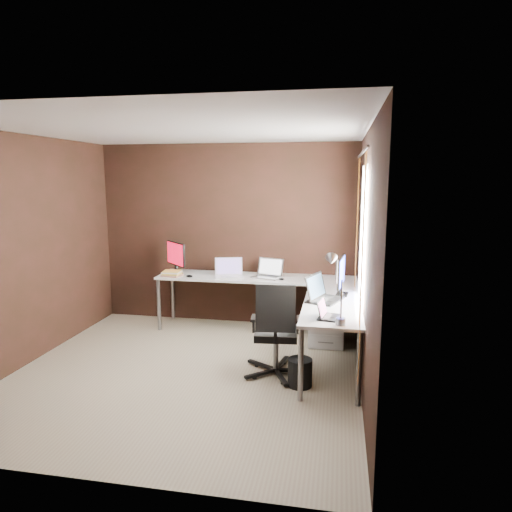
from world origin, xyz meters
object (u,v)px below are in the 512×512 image
Objects in this scene: laptop_black_small at (326,314)px; laptop_silver at (268,273)px; drawer_pedestal at (327,320)px; monitor_left at (176,256)px; wastebasket at (300,372)px; laptop_white at (229,273)px; book_stack at (172,273)px; office_chair at (276,348)px; desk_lamp at (334,279)px; monitor_right at (341,273)px; laptop_black_big at (322,295)px.

laptop_silver is at bearing 36.47° from laptop_black_small.
drawer_pedestal is 1.38× the size of monitor_left.
laptop_black_small reaches higher than wastebasket.
book_stack is (-0.76, -0.13, -0.02)m from laptop_white.
monitor_left reaches higher than wastebasket.
office_chair reaches higher than laptop_white.
desk_lamp is 0.64× the size of office_chair.
book_stack is (-1.28, -0.18, -0.02)m from laptop_silver.
desk_lamp is (0.88, -1.80, 0.35)m from laptop_silver.
monitor_left is 1.57× the size of wastebasket.
laptop_black_small is (0.81, -1.67, -0.01)m from laptop_silver.
laptop_white is at bearing 50.22° from laptop_black_small.
desk_lamp is at bearing -177.23° from monitor_right.
laptop_black_big is (-0.20, -0.27, -0.19)m from monitor_right.
laptop_silver is at bearing 95.85° from office_chair.
desk_lamp is at bearing -36.74° from book_stack.
monitor_right reaches higher than laptop_white.
laptop_black_small is at bearing -35.35° from book_stack.
book_stack is 2.43m from wastebasket.
drawer_pedestal is at bearing 100.16° from desk_lamp.
office_chair is (-0.49, -1.04, -0.01)m from drawer_pedestal.
desk_lamp is at bearing -86.41° from drawer_pedestal.
monitor_left is at bearing 159.75° from laptop_white.
laptop_white is at bearing 135.55° from desk_lamp.
laptop_white is at bearing 166.91° from drawer_pedestal.
book_stack is at bearing 88.01° from laptop_black_big.
desk_lamp is (0.09, -1.44, 0.83)m from drawer_pedestal.
monitor_left is at bearing -161.64° from laptop_silver.
drawer_pedestal is at bearing -5.00° from book_stack.
office_chair reaches higher than drawer_pedestal.
monitor_right is 1.89× the size of laptop_black_small.
monitor_left reaches higher than laptop_white.
monitor_left reaches higher than laptop_silver.
monitor_left is 1.01× the size of laptop_silver.
drawer_pedestal is 1.39× the size of laptop_silver.
book_stack is 2.06m from office_chair.
drawer_pedestal is at bearing -6.32° from laptop_silver.
laptop_white is at bearing 73.23° from laptop_black_big.
laptop_silver is 1.86m from laptop_black_small.
monitor_left reaches higher than laptop_black_small.
laptop_silver is 1.30m from book_stack.
desk_lamp is 1.06m from wastebasket.
drawer_pedestal is 2.14m from book_stack.
book_stack is at bearing 136.08° from office_chair.
monitor_left is at bearing 146.91° from desk_lamp.
desk_lamp is at bearing -40.06° from office_chair.
drawer_pedestal is 1.15m from office_chair.
desk_lamp is at bearing -141.61° from laptop_black_small.
drawer_pedestal is 2.16× the size of laptop_black_small.
desk_lamp reaches higher than office_chair.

